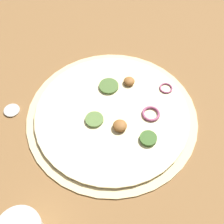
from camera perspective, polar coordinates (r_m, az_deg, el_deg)
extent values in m
plane|color=brown|center=(0.64, 0.00, -0.82)|extent=(3.00, 3.00, 0.00)
cylinder|color=beige|center=(0.64, 0.00, -0.67)|extent=(0.35, 0.35, 0.01)
cylinder|color=beige|center=(0.63, 0.00, -0.41)|extent=(0.31, 0.31, 0.00)
torus|color=#934266|center=(0.63, 7.13, -0.32)|extent=(0.04, 0.04, 0.01)
cylinder|color=#567538|center=(0.62, -3.24, -1.38)|extent=(0.04, 0.04, 0.01)
ellipsoid|color=brown|center=(0.61, 1.45, -2.51)|extent=(0.03, 0.03, 0.01)
ellipsoid|color=brown|center=(0.68, 3.15, 5.65)|extent=(0.02, 0.02, 0.01)
torus|color=#934266|center=(0.68, 9.84, 4.32)|extent=(0.03, 0.03, 0.00)
cylinder|color=#47662D|center=(0.67, -0.59, 4.75)|extent=(0.04, 0.04, 0.01)
cylinder|color=#385B23|center=(0.60, 6.64, -4.84)|extent=(0.03, 0.03, 0.01)
cylinder|color=beige|center=(0.68, -17.88, 0.36)|extent=(0.03, 0.03, 0.01)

